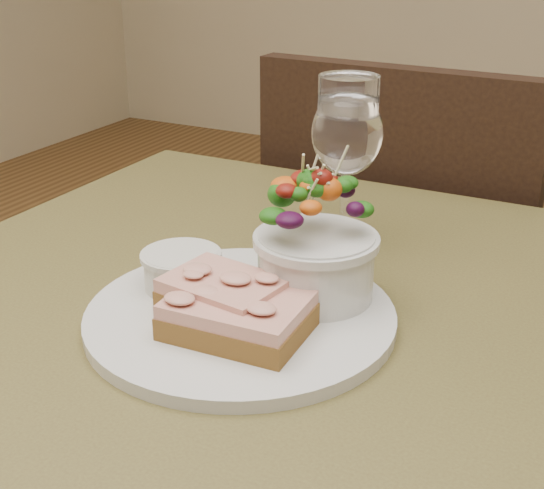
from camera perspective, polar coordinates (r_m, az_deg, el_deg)
The scene contains 9 objects.
cafe_table at distance 0.76m, azimuth 0.35°, elevation -11.90°, with size 0.80×0.80×0.75m.
chair_far at distance 1.46m, azimuth 10.39°, elevation -10.08°, with size 0.44×0.44×0.90m.
dinner_plate at distance 0.69m, azimuth -2.39°, elevation -5.42°, with size 0.28×0.28×0.01m, color silver.
sandwich_front at distance 0.64m, azimuth -2.60°, elevation -5.36°, with size 0.12×0.09×0.03m.
sandwich_back at distance 0.66m, azimuth -3.65°, elevation -3.75°, with size 0.11×0.09×0.03m.
ramekin at distance 0.72m, azimuth -6.83°, elevation -1.78°, with size 0.07×0.07×0.04m.
salad_bowl at distance 0.69m, azimuth 3.36°, elevation 0.57°, with size 0.11×0.11×0.13m.
garnish at distance 0.77m, azimuth -5.14°, elevation -1.14°, with size 0.05×0.04×0.02m.
wine_glass at distance 0.81m, azimuth 5.66°, elevation 7.97°, with size 0.08×0.08×0.18m.
Camera 1 is at (0.28, -0.55, 1.09)m, focal length 50.00 mm.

